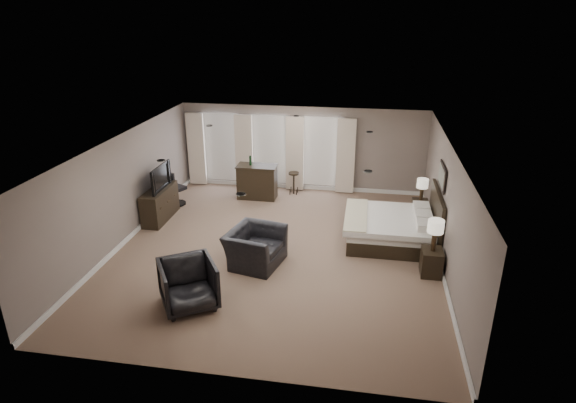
% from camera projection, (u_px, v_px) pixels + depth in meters
% --- Properties ---
extents(room, '(7.60, 8.60, 2.64)m').
position_uv_depth(room, '(276.00, 199.00, 10.93)').
color(room, brown).
rests_on(room, ground).
extents(window_bay, '(5.25, 0.20, 2.30)m').
position_uv_depth(window_bay, '(270.00, 152.00, 14.87)').
color(window_bay, silver).
rests_on(window_bay, room).
extents(bed, '(2.12, 2.02, 1.35)m').
position_uv_depth(bed, '(389.00, 216.00, 11.61)').
color(bed, silver).
rests_on(bed, ground).
extents(nightstand_near, '(0.43, 0.53, 0.58)m').
position_uv_depth(nightstand_near, '(431.00, 262.00, 10.29)').
color(nightstand_near, black).
rests_on(nightstand_near, ground).
extents(nightstand_far, '(0.41, 0.51, 0.55)m').
position_uv_depth(nightstand_far, '(420.00, 210.00, 12.95)').
color(nightstand_far, black).
rests_on(nightstand_far, ground).
extents(lamp_near, '(0.34, 0.34, 0.70)m').
position_uv_depth(lamp_near, '(435.00, 235.00, 10.05)').
color(lamp_near, beige).
rests_on(lamp_near, nightstand_near).
extents(lamp_far, '(0.30, 0.30, 0.62)m').
position_uv_depth(lamp_far, '(422.00, 190.00, 12.73)').
color(lamp_far, beige).
rests_on(lamp_far, nightstand_far).
extents(wall_art, '(0.04, 0.96, 0.56)m').
position_uv_depth(wall_art, '(442.00, 176.00, 11.03)').
color(wall_art, slate).
rests_on(wall_art, room).
extents(dresser, '(0.48, 1.49, 0.86)m').
position_uv_depth(dresser, '(160.00, 204.00, 12.95)').
color(dresser, black).
rests_on(dresser, ground).
extents(tv, '(0.66, 1.15, 0.15)m').
position_uv_depth(tv, '(158.00, 186.00, 12.76)').
color(tv, black).
rests_on(tv, dresser).
extents(armchair_near, '(1.07, 1.40, 1.09)m').
position_uv_depth(armchair_near, '(255.00, 241.00, 10.64)').
color(armchair_near, black).
rests_on(armchair_near, ground).
extents(armchair_far, '(1.35, 1.33, 1.03)m').
position_uv_depth(armchair_far, '(188.00, 282.00, 9.11)').
color(armchair_far, black).
rests_on(armchair_far, ground).
extents(bar_counter, '(1.18, 0.61, 1.03)m').
position_uv_depth(bar_counter, '(257.00, 182.00, 14.35)').
color(bar_counter, black).
rests_on(bar_counter, ground).
extents(bar_stool_left, '(0.38, 0.38, 0.77)m').
position_uv_depth(bar_stool_left, '(244.00, 185.00, 14.49)').
color(bar_stool_left, black).
rests_on(bar_stool_left, ground).
extents(bar_stool_right, '(0.36, 0.36, 0.69)m').
position_uv_depth(bar_stool_right, '(294.00, 183.00, 14.73)').
color(bar_stool_right, black).
rests_on(bar_stool_right, ground).
extents(desk_chair, '(0.72, 0.72, 1.06)m').
position_uv_depth(desk_chair, '(175.00, 187.00, 13.85)').
color(desk_chair, black).
rests_on(desk_chair, ground).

